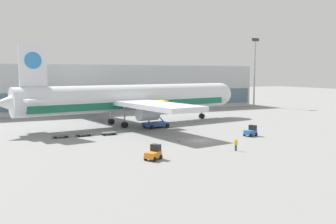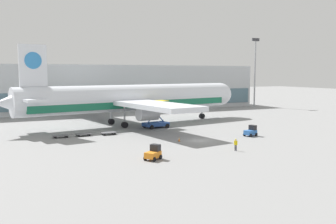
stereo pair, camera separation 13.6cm
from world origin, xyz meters
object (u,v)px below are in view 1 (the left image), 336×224
Objects in this scene: baggage_dolly_lead at (61,136)px; baggage_dolly_second at (83,134)px; airplane_main at (131,99)px; light_mast at (255,67)px; ground_crew_near at (236,144)px; baggage_tug_foreground at (251,131)px; baggage_tug_mid at (154,153)px; traffic_cone_near at (179,139)px; baggage_dolly_third at (109,133)px; scissor_lift_loader at (156,118)px.

baggage_dolly_second is (4.10, 0.00, 0.00)m from baggage_dolly_lead.
airplane_main is 15.49× the size of baggage_dolly_lead.
airplane_main is at bearing 35.60° from baggage_dolly_second.
light_mast is 78.17m from ground_crew_near.
ground_crew_near is (-10.39, -9.60, 0.20)m from baggage_tug_foreground.
light_mast reaches higher than airplane_main.
light_mast reaches higher than baggage_tug_foreground.
traffic_cone_near is (9.27, 10.40, -0.50)m from baggage_tug_mid.
baggage_dolly_second is at bearing 170.34° from baggage_dolly_third.
baggage_tug_mid is at bearing -113.94° from airplane_main.
baggage_dolly_second is at bearing -175.61° from scissor_lift_loader.
baggage_dolly_third is at bearing -150.18° from light_mast.
scissor_lift_loader reaches higher than baggage_tug_foreground.
light_mast is at bearing 25.15° from baggage_dolly_second.
baggage_tug_foreground is 0.96× the size of baggage_tug_mid.
ground_crew_near is at bearing -49.24° from baggage_dolly_lead.
ground_crew_near is at bearing -62.62° from baggage_dolly_third.
light_mast is at bearing 41.50° from traffic_cone_near.
baggage_tug_mid is 0.75× the size of baggage_dolly_second.
airplane_main reaches higher than scissor_lift_loader.
ground_crew_near reaches higher than baggage_dolly_lead.
scissor_lift_loader is (-51.48, -31.76, -11.40)m from light_mast.
scissor_lift_loader is 20.84m from baggage_dolly_lead.
scissor_lift_loader is 16.66m from traffic_cone_near.
baggage_dolly_lead is at bearing 75.19° from baggage_tug_mid.
scissor_lift_loader is at bearing -20.53° from ground_crew_near.
light_mast is at bearing 22.83° from scissor_lift_loader.
scissor_lift_loader is at bearing 8.09° from baggage_dolly_lead.
baggage_tug_mid reaches higher than ground_crew_near.
traffic_cone_near is (8.80, -11.90, -0.01)m from baggage_dolly_third.
traffic_cone_near reaches higher than baggage_dolly_second.
baggage_dolly_second is 28.93m from ground_crew_near.
baggage_dolly_second and baggage_dolly_third have the same top height.
airplane_main reaches higher than baggage_dolly_third.
scissor_lift_loader is (3.15, -6.50, -3.66)m from airplane_main.
baggage_dolly_second is 18.36m from traffic_cone_near.
baggage_tug_foreground is 0.72× the size of baggage_dolly_second.
traffic_cone_near is (13.46, -12.48, -0.01)m from baggage_dolly_second.
airplane_main is 74.54× the size of traffic_cone_near.
light_mast is 73.94m from baggage_dolly_third.
baggage_dolly_lead is (-32.05, 13.38, -0.49)m from baggage_tug_foreground.
baggage_dolly_lead is 4.10m from baggage_dolly_second.
light_mast is 73.74m from traffic_cone_near.
ground_crew_near is at bearing -68.68° from traffic_cone_near.
baggage_dolly_third is at bearing 6.73° from ground_crew_near.
baggage_dolly_second is at bearing 140.73° from baggage_tug_foreground.
baggage_tug_mid is at bearing -82.16° from baggage_dolly_second.
airplane_main is at bearing 108.26° from baggage_tug_foreground.
baggage_tug_mid is 22.31m from baggage_dolly_third.
traffic_cone_near reaches higher than baggage_dolly_third.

